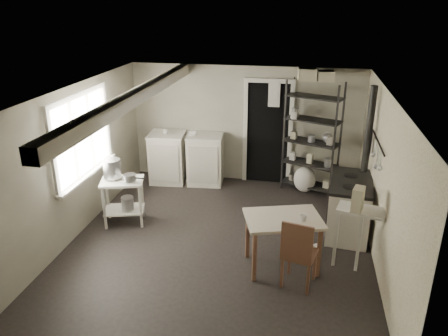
% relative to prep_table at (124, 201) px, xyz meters
% --- Properties ---
extents(floor, '(5.00, 5.00, 0.00)m').
position_rel_prep_table_xyz_m(floor, '(1.67, -0.31, -0.40)').
color(floor, black).
rests_on(floor, ground).
extents(ceiling, '(5.00, 5.00, 0.00)m').
position_rel_prep_table_xyz_m(ceiling, '(1.67, -0.31, 1.90)').
color(ceiling, silver).
rests_on(ceiling, wall_back).
extents(wall_back, '(4.50, 0.02, 2.30)m').
position_rel_prep_table_xyz_m(wall_back, '(1.67, 2.19, 0.75)').
color(wall_back, '#9D9986').
rests_on(wall_back, ground).
extents(wall_front, '(4.50, 0.02, 2.30)m').
position_rel_prep_table_xyz_m(wall_front, '(1.67, -2.81, 0.75)').
color(wall_front, '#9D9986').
rests_on(wall_front, ground).
extents(wall_left, '(0.02, 5.00, 2.30)m').
position_rel_prep_table_xyz_m(wall_left, '(-0.58, -0.31, 0.75)').
color(wall_left, '#9D9986').
rests_on(wall_left, ground).
extents(wall_right, '(0.02, 5.00, 2.30)m').
position_rel_prep_table_xyz_m(wall_right, '(3.92, -0.31, 0.75)').
color(wall_right, '#9D9986').
rests_on(wall_right, ground).
extents(window, '(0.12, 1.76, 1.28)m').
position_rel_prep_table_xyz_m(window, '(-0.55, -0.11, 1.10)').
color(window, beige).
rests_on(window, wall_left).
extents(doorway, '(0.96, 0.10, 2.08)m').
position_rel_prep_table_xyz_m(doorway, '(2.12, 2.16, 0.60)').
color(doorway, beige).
rests_on(doorway, ground).
extents(ceiling_beam, '(0.18, 5.00, 0.18)m').
position_rel_prep_table_xyz_m(ceiling_beam, '(0.47, -0.31, 1.80)').
color(ceiling_beam, beige).
rests_on(ceiling_beam, ceiling).
extents(wallpaper_panel, '(0.01, 5.00, 2.30)m').
position_rel_prep_table_xyz_m(wallpaper_panel, '(3.91, -0.31, 0.75)').
color(wallpaper_panel, beige).
rests_on(wallpaper_panel, wall_right).
extents(utensil_rail, '(0.06, 1.20, 0.44)m').
position_rel_prep_table_xyz_m(utensil_rail, '(3.86, 0.29, 1.15)').
color(utensil_rail, '#B0B0B2').
rests_on(utensil_rail, wall_right).
extents(prep_table, '(0.77, 0.64, 0.76)m').
position_rel_prep_table_xyz_m(prep_table, '(0.00, 0.00, 0.00)').
color(prep_table, beige).
rests_on(prep_table, ground).
extents(stockpot, '(0.29, 0.29, 0.31)m').
position_rel_prep_table_xyz_m(stockpot, '(-0.16, 0.04, 0.54)').
color(stockpot, '#B0B0B2').
rests_on(stockpot, prep_table).
extents(saucepan, '(0.21, 0.21, 0.11)m').
position_rel_prep_table_xyz_m(saucepan, '(0.17, -0.06, 0.45)').
color(saucepan, '#B0B0B2').
rests_on(saucepan, prep_table).
extents(bucket, '(0.22, 0.22, 0.22)m').
position_rel_prep_table_xyz_m(bucket, '(0.08, -0.05, -0.02)').
color(bucket, '#B0B0B2').
rests_on(bucket, prep_table).
extents(base_cabinets, '(1.57, 0.79, 1.00)m').
position_rel_prep_table_xyz_m(base_cabinets, '(0.55, 1.87, 0.06)').
color(base_cabinets, beige).
rests_on(base_cabinets, ground).
extents(mixing_bowl, '(0.30, 0.30, 0.06)m').
position_rel_prep_table_xyz_m(mixing_bowl, '(0.69, 1.84, 0.55)').
color(mixing_bowl, white).
rests_on(mixing_bowl, base_cabinets).
extents(counter_cup, '(0.13, 0.13, 0.09)m').
position_rel_prep_table_xyz_m(counter_cup, '(0.16, 1.81, 0.56)').
color(counter_cup, white).
rests_on(counter_cup, base_cabinets).
extents(shelf_rack, '(1.08, 0.73, 2.12)m').
position_rel_prep_table_xyz_m(shelf_rack, '(2.97, 1.87, 0.55)').
color(shelf_rack, black).
rests_on(shelf_rack, ground).
extents(shelf_jar, '(0.11, 0.11, 0.20)m').
position_rel_prep_table_xyz_m(shelf_jar, '(2.61, 1.84, 0.97)').
color(shelf_jar, white).
rests_on(shelf_jar, shelf_rack).
extents(storage_box_a, '(0.33, 0.30, 0.21)m').
position_rel_prep_table_xyz_m(storage_box_a, '(2.80, 1.87, 1.61)').
color(storage_box_a, beige).
rests_on(storage_box_a, shelf_rack).
extents(storage_box_b, '(0.30, 0.28, 0.18)m').
position_rel_prep_table_xyz_m(storage_box_b, '(3.13, 1.85, 1.59)').
color(storage_box_b, beige).
rests_on(storage_box_b, shelf_rack).
extents(stove, '(0.73, 1.18, 0.88)m').
position_rel_prep_table_xyz_m(stove, '(3.59, 0.37, 0.04)').
color(stove, beige).
rests_on(stove, ground).
extents(stovepipe, '(0.13, 0.13, 1.50)m').
position_rel_prep_table_xyz_m(stovepipe, '(3.80, 0.77, 1.19)').
color(stovepipe, black).
rests_on(stovepipe, stove).
extents(side_ledge, '(0.67, 0.46, 0.94)m').
position_rel_prep_table_xyz_m(side_ledge, '(3.62, -0.69, 0.03)').
color(side_ledge, beige).
rests_on(side_ledge, ground).
extents(oats_box, '(0.18, 0.24, 0.32)m').
position_rel_prep_table_xyz_m(oats_box, '(3.55, -0.75, 0.61)').
color(oats_box, beige).
rests_on(oats_box, side_ledge).
extents(work_table, '(1.16, 0.96, 0.76)m').
position_rel_prep_table_xyz_m(work_table, '(2.63, -0.78, -0.02)').
color(work_table, beige).
rests_on(work_table, ground).
extents(table_cup, '(0.11, 0.11, 0.09)m').
position_rel_prep_table_xyz_m(table_cup, '(2.88, -0.83, 0.40)').
color(table_cup, white).
rests_on(table_cup, work_table).
extents(chair, '(0.49, 0.50, 0.97)m').
position_rel_prep_table_xyz_m(chair, '(2.87, -1.14, 0.08)').
color(chair, brown).
rests_on(chair, ground).
extents(flour_sack, '(0.46, 0.40, 0.50)m').
position_rel_prep_table_xyz_m(flour_sack, '(2.89, 1.81, -0.16)').
color(flour_sack, beige).
rests_on(flour_sack, ground).
extents(floor_crock, '(0.12, 0.12, 0.14)m').
position_rel_prep_table_xyz_m(floor_crock, '(3.12, -0.37, -0.33)').
color(floor_crock, white).
rests_on(floor_crock, ground).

